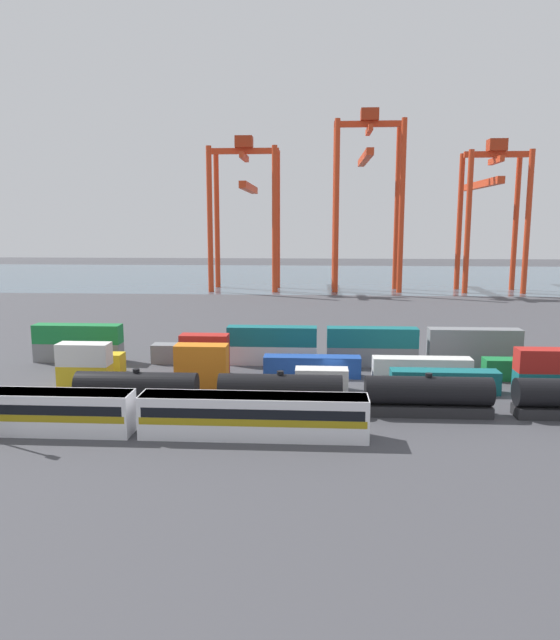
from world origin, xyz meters
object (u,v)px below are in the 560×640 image
shipping_container_4 (322,379)px  gantry_crane_central (367,182)px  shipping_container_2 (202,377)px  shipping_container_24 (473,357)px  passenger_train (137,412)px  gantry_crane_east (490,199)px  freight_tank_row (354,394)px  shipping_container_14 (312,366)px  shipping_container_15 (422,368)px  shipping_container_5 (444,381)px  gantry_crane_west (246,199)px

shipping_container_4 → gantry_crane_central: 109.73m
shipping_container_2 → shipping_container_24: 36.43m
passenger_train → gantry_crane_east: (64.78, 121.33, 23.42)m
freight_tank_row → shipping_container_24: 26.82m
passenger_train → freight_tank_row: (20.02, 7.27, -0.12)m
shipping_container_14 → gantry_crane_east: (49.04, 99.73, 24.26)m
shipping_container_4 → shipping_container_14: 6.33m
freight_tank_row → shipping_container_14: (-4.28, 14.34, -0.72)m
shipping_container_15 → shipping_container_24: bearing=38.2°
shipping_container_4 → shipping_container_15: size_ratio=0.50×
shipping_container_24 → gantry_crane_east: bearing=73.6°
freight_tank_row → shipping_container_5: bearing=37.0°
gantry_crane_west → freight_tank_row: bearing=-77.9°
freight_tank_row → gantry_crane_central: bearing=84.8°
shipping_container_4 → shipping_container_5: same height
shipping_container_4 → gantry_crane_east: (47.89, 105.95, 24.26)m
freight_tank_row → shipping_container_24: bearing=50.0°
shipping_container_4 → shipping_container_14: (-1.14, 6.22, 0.00)m
freight_tank_row → gantry_crane_central: gantry_crane_central is taller
freight_tank_row → shipping_container_14: 14.98m
gantry_crane_west → passenger_train: bearing=-88.0°
shipping_container_4 → gantry_crane_central: gantry_crane_central is taller
shipping_container_2 → gantry_crane_east: bearing=59.8°
shipping_container_2 → shipping_container_15: size_ratio=0.50×
gantry_crane_central → freight_tank_row: bearing=-95.2°
shipping_container_4 → gantry_crane_west: gantry_crane_west is taller
freight_tank_row → gantry_crane_west: gantry_crane_west is taller
shipping_container_5 → shipping_container_14: size_ratio=1.00×
shipping_container_4 → gantry_crane_west: bearing=101.3°
shipping_container_5 → shipping_container_15: (-1.45, 6.22, 0.00)m
shipping_container_15 → gantry_crane_east: size_ratio=0.29×
shipping_container_4 → freight_tank_row: bearing=-68.9°
shipping_container_2 → shipping_container_5: same height
shipping_container_4 → shipping_container_24: same height
shipping_container_4 → shipping_container_14: bearing=100.4°
shipping_container_4 → shipping_container_5: (13.89, 0.00, 0.00)m
shipping_container_2 → gantry_crane_central: gantry_crane_central is taller
freight_tank_row → shipping_container_15: bearing=57.0°
passenger_train → shipping_container_14: passenger_train is taller
shipping_container_15 → shipping_container_24: size_ratio=1.00×
freight_tank_row → gantry_crane_east: bearing=68.6°
passenger_train → gantry_crane_east: bearing=61.9°
shipping_container_2 → gantry_crane_east: gantry_crane_east is taller
shipping_container_5 → gantry_crane_central: 108.91m
shipping_container_5 → gantry_crane_east: gantry_crane_east is taller
passenger_train → shipping_container_2: (2.99, 15.39, -0.84)m
freight_tank_row → shipping_container_24: (17.22, 20.56, -0.72)m
shipping_container_4 → shipping_container_15: bearing=26.6°
passenger_train → gantry_crane_east: gantry_crane_east is taller
shipping_container_4 → shipping_container_24: (20.35, 12.44, 0.00)m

